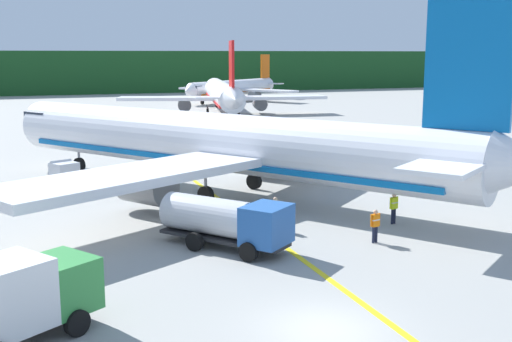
{
  "coord_description": "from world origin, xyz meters",
  "views": [
    {
      "loc": [
        -9.08,
        -18.04,
        9.19
      ],
      "look_at": [
        3.33,
        15.82,
        2.5
      ],
      "focal_mm": 44.34,
      "sensor_mm": 36.0,
      "label": 1
    }
  ],
  "objects_px": {
    "airliner_mid_apron": "(223,94)",
    "service_truck_baggage": "(227,220)",
    "crew_loader_left": "(275,210)",
    "cargo_container_mid": "(64,175)",
    "crew_marshaller": "(394,206)",
    "airliner_far_taxiway": "(234,88)",
    "crew_loader_right": "(375,223)",
    "airliner_foreground": "(220,144)"
  },
  "relations": [
    {
      "from": "airliner_mid_apron",
      "to": "cargo_container_mid",
      "type": "bearing_deg",
      "value": -118.52
    },
    {
      "from": "airliner_foreground",
      "to": "airliner_mid_apron",
      "type": "relative_size",
      "value": 0.95
    },
    {
      "from": "crew_loader_left",
      "to": "crew_loader_right",
      "type": "bearing_deg",
      "value": -46.07
    },
    {
      "from": "airliner_far_taxiway",
      "to": "service_truck_baggage",
      "type": "relative_size",
      "value": 4.16
    },
    {
      "from": "airliner_mid_apron",
      "to": "airliner_far_taxiway",
      "type": "height_order",
      "value": "airliner_mid_apron"
    },
    {
      "from": "airliner_far_taxiway",
      "to": "crew_loader_left",
      "type": "distance_m",
      "value": 94.25
    },
    {
      "from": "service_truck_baggage",
      "to": "crew_loader_right",
      "type": "height_order",
      "value": "service_truck_baggage"
    },
    {
      "from": "airliner_mid_apron",
      "to": "crew_loader_left",
      "type": "height_order",
      "value": "airliner_mid_apron"
    },
    {
      "from": "airliner_mid_apron",
      "to": "crew_marshaller",
      "type": "xyz_separation_m",
      "value": [
        -10.18,
        -64.72,
        -2.1
      ]
    },
    {
      "from": "service_truck_baggage",
      "to": "crew_marshaller",
      "type": "xyz_separation_m",
      "value": [
        9.95,
        1.15,
        -0.38
      ]
    },
    {
      "from": "crew_loader_right",
      "to": "cargo_container_mid",
      "type": "bearing_deg",
      "value": 126.05
    },
    {
      "from": "airliner_foreground",
      "to": "crew_loader_right",
      "type": "relative_size",
      "value": 21.56
    },
    {
      "from": "crew_marshaller",
      "to": "crew_loader_left",
      "type": "bearing_deg",
      "value": 170.15
    },
    {
      "from": "airliner_far_taxiway",
      "to": "crew_loader_right",
      "type": "height_order",
      "value": "airliner_far_taxiway"
    },
    {
      "from": "airliner_far_taxiway",
      "to": "crew_loader_right",
      "type": "relative_size",
      "value": 15.74
    },
    {
      "from": "airliner_far_taxiway",
      "to": "service_truck_baggage",
      "type": "distance_m",
      "value": 97.45
    },
    {
      "from": "airliner_foreground",
      "to": "cargo_container_mid",
      "type": "xyz_separation_m",
      "value": [
        -9.59,
        5.46,
        -2.47
      ]
    },
    {
      "from": "airliner_far_taxiway",
      "to": "crew_loader_left",
      "type": "bearing_deg",
      "value": -106.87
    },
    {
      "from": "service_truck_baggage",
      "to": "cargo_container_mid",
      "type": "relative_size",
      "value": 2.7
    },
    {
      "from": "airliner_far_taxiway",
      "to": "crew_loader_left",
      "type": "relative_size",
      "value": 14.83
    },
    {
      "from": "crew_loader_right",
      "to": "airliner_mid_apron",
      "type": "bearing_deg",
      "value": 79.12
    },
    {
      "from": "airliner_mid_apron",
      "to": "crew_loader_left",
      "type": "relative_size",
      "value": 21.31
    },
    {
      "from": "airliner_foreground",
      "to": "service_truck_baggage",
      "type": "xyz_separation_m",
      "value": [
        -3.19,
        -11.57,
        -1.99
      ]
    },
    {
      "from": "crew_marshaller",
      "to": "airliner_foreground",
      "type": "bearing_deg",
      "value": 122.98
    },
    {
      "from": "airliner_mid_apron",
      "to": "crew_loader_left",
      "type": "xyz_separation_m",
      "value": [
        -16.71,
        -63.59,
        -2.06
      ]
    },
    {
      "from": "service_truck_baggage",
      "to": "crew_loader_right",
      "type": "distance_m",
      "value": 7.35
    },
    {
      "from": "cargo_container_mid",
      "to": "crew_loader_left",
      "type": "relative_size",
      "value": 1.32
    },
    {
      "from": "service_truck_baggage",
      "to": "crew_loader_left",
      "type": "distance_m",
      "value": 4.12
    },
    {
      "from": "crew_loader_right",
      "to": "airliner_far_taxiway",
      "type": "bearing_deg",
      "value": 75.91
    },
    {
      "from": "airliner_mid_apron",
      "to": "crew_marshaller",
      "type": "height_order",
      "value": "airliner_mid_apron"
    },
    {
      "from": "airliner_mid_apron",
      "to": "airliner_foreground",
      "type": "bearing_deg",
      "value": -107.33
    },
    {
      "from": "cargo_container_mid",
      "to": "crew_marshaller",
      "type": "bearing_deg",
      "value": -44.17
    },
    {
      "from": "airliner_mid_apron",
      "to": "service_truck_baggage",
      "type": "xyz_separation_m",
      "value": [
        -20.13,
        -65.87,
        -1.71
      ]
    },
    {
      "from": "crew_loader_right",
      "to": "service_truck_baggage",
      "type": "bearing_deg",
      "value": 167.37
    },
    {
      "from": "airliner_foreground",
      "to": "airliner_far_taxiway",
      "type": "bearing_deg",
      "value": 71.17
    },
    {
      "from": "airliner_mid_apron",
      "to": "cargo_container_mid",
      "type": "height_order",
      "value": "airliner_mid_apron"
    },
    {
      "from": "crew_marshaller",
      "to": "airliner_mid_apron",
      "type": "bearing_deg",
      "value": 81.06
    },
    {
      "from": "service_truck_baggage",
      "to": "crew_loader_left",
      "type": "relative_size",
      "value": 3.57
    },
    {
      "from": "crew_loader_left",
      "to": "crew_loader_right",
      "type": "height_order",
      "value": "crew_loader_left"
    },
    {
      "from": "airliner_far_taxiway",
      "to": "service_truck_baggage",
      "type": "bearing_deg",
      "value": -108.4
    },
    {
      "from": "service_truck_baggage",
      "to": "crew_marshaller",
      "type": "relative_size",
      "value": 3.69
    },
    {
      "from": "airliner_far_taxiway",
      "to": "service_truck_baggage",
      "type": "xyz_separation_m",
      "value": [
        -30.76,
        -92.46,
        -1.2
      ]
    }
  ]
}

